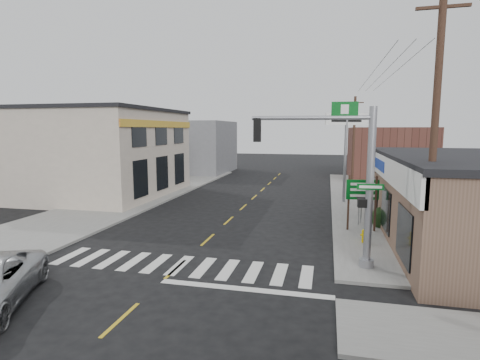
% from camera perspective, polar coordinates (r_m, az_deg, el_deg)
% --- Properties ---
extents(ground, '(140.00, 140.00, 0.00)m').
position_cam_1_polar(ground, '(15.15, -9.77, -13.22)').
color(ground, black).
rests_on(ground, ground).
extents(sidewalk_right, '(6.00, 38.00, 0.13)m').
position_cam_1_polar(sidewalk_right, '(26.75, 20.22, -4.24)').
color(sidewalk_right, slate).
rests_on(sidewalk_right, ground).
extents(sidewalk_left, '(6.00, 38.00, 0.13)m').
position_cam_1_polar(sidewalk_left, '(30.30, -15.93, -2.70)').
color(sidewalk_left, slate).
rests_on(sidewalk_left, ground).
extents(center_line, '(0.12, 56.00, 0.01)m').
position_cam_1_polar(center_line, '(22.39, -1.75, -6.19)').
color(center_line, gold).
rests_on(center_line, ground).
extents(crosswalk, '(11.00, 2.20, 0.01)m').
position_cam_1_polar(crosswalk, '(15.49, -9.18, -12.70)').
color(crosswalk, silver).
rests_on(crosswalk, ground).
extents(left_building, '(12.00, 12.00, 6.80)m').
position_cam_1_polar(left_building, '(32.85, -21.42, 3.71)').
color(left_building, '#BDAF9D').
rests_on(left_building, ground).
extents(bldg_distant_right, '(8.00, 10.00, 5.60)m').
position_cam_1_polar(bldg_distant_right, '(43.55, 21.63, 3.76)').
color(bldg_distant_right, '#542F26').
rests_on(bldg_distant_right, ground).
extents(bldg_distant_left, '(9.00, 10.00, 6.40)m').
position_cam_1_polar(bldg_distant_left, '(48.02, -7.11, 5.04)').
color(bldg_distant_left, slate).
rests_on(bldg_distant_left, ground).
extents(traffic_signal_pole, '(4.95, 0.38, 6.27)m').
position_cam_1_polar(traffic_signal_pole, '(14.70, 16.39, 1.47)').
color(traffic_signal_pole, gray).
rests_on(traffic_signal_pole, sidewalk_right).
extents(guide_sign, '(1.65, 0.14, 2.89)m').
position_cam_1_polar(guide_sign, '(20.38, 18.14, -2.24)').
color(guide_sign, '#432B1F').
rests_on(guide_sign, sidewalk_right).
extents(fire_hydrant, '(0.20, 0.20, 0.64)m').
position_cam_1_polar(fire_hydrant, '(18.59, 18.34, -7.99)').
color(fire_hydrant, '#E0BF00').
rests_on(fire_hydrant, sidewalk_right).
extents(ped_crossing_sign, '(0.95, 0.07, 2.43)m').
position_cam_1_polar(ped_crossing_sign, '(20.90, 18.80, -2.53)').
color(ped_crossing_sign, gray).
rests_on(ped_crossing_sign, sidewalk_right).
extents(lamp_post, '(0.66, 0.52, 5.11)m').
position_cam_1_polar(lamp_post, '(23.43, 19.60, 1.67)').
color(lamp_post, black).
rests_on(lamp_post, sidewalk_right).
extents(dance_center_sign, '(3.16, 0.20, 6.71)m').
position_cam_1_polar(dance_center_sign, '(27.96, 15.87, 7.02)').
color(dance_center_sign, gray).
rests_on(dance_center_sign, sidewalk_right).
extents(bare_tree, '(2.24, 2.24, 4.47)m').
position_cam_1_polar(bare_tree, '(18.72, 27.91, 1.50)').
color(bare_tree, black).
rests_on(bare_tree, sidewalk_right).
extents(shrub_front, '(1.37, 1.37, 1.03)m').
position_cam_1_polar(shrub_front, '(15.65, 29.49, -10.93)').
color(shrub_front, '#143413').
rests_on(shrub_front, sidewalk_right).
extents(shrub_back, '(1.24, 1.24, 0.93)m').
position_cam_1_polar(shrub_back, '(21.88, 20.90, -5.45)').
color(shrub_back, black).
rests_on(shrub_back, sidewalk_right).
extents(utility_pole_near, '(1.76, 0.26, 10.13)m').
position_cam_1_polar(utility_pole_near, '(15.37, 27.51, 6.64)').
color(utility_pole_near, '#493A21').
rests_on(utility_pole_near, sidewalk_right).
extents(utility_pole_far, '(1.40, 0.21, 8.03)m').
position_cam_1_polar(utility_pole_far, '(33.60, 16.92, 5.43)').
color(utility_pole_far, '#473523').
rests_on(utility_pole_far, sidewalk_right).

